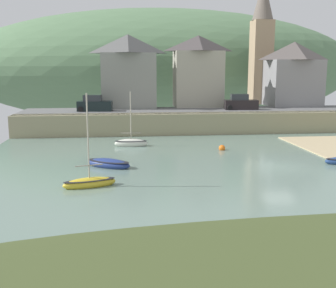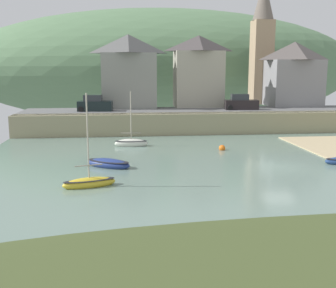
{
  "view_description": "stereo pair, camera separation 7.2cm",
  "coord_description": "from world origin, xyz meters",
  "px_view_note": "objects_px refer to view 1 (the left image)",
  "views": [
    {
      "loc": [
        -11.83,
        -29.24,
        7.27
      ],
      "look_at": [
        -8.1,
        3.95,
        1.22
      ],
      "focal_mm": 43.72,
      "sensor_mm": 36.0,
      "label": 1
    },
    {
      "loc": [
        -11.76,
        -29.25,
        7.27
      ],
      "look_at": [
        -8.1,
        3.95,
        1.22
      ],
      "focal_mm": 43.72,
      "sensor_mm": 36.0,
      "label": 2
    }
  ],
  "objects_px": {
    "mooring_buoy": "(222,148)",
    "waterfront_building_left": "(128,71)",
    "waterfront_building_right": "(293,74)",
    "parked_car_near_slipway": "(94,104)",
    "church_with_spire": "(262,40)",
    "sailboat_far_left": "(109,164)",
    "parked_car_by_wall": "(241,103)",
    "rowboat_small_beached": "(131,143)",
    "motorboat_with_cabin": "(90,182)",
    "waterfront_building_centre": "(198,71)"
  },
  "relations": [
    {
      "from": "motorboat_with_cabin",
      "to": "parked_car_by_wall",
      "type": "xyz_separation_m",
      "value": [
        16.93,
        24.56,
        2.92
      ]
    },
    {
      "from": "sailboat_far_left",
      "to": "motorboat_with_cabin",
      "type": "relative_size",
      "value": 0.63
    },
    {
      "from": "waterfront_building_right",
      "to": "sailboat_far_left",
      "type": "height_order",
      "value": "waterfront_building_right"
    },
    {
      "from": "parked_car_near_slipway",
      "to": "parked_car_by_wall",
      "type": "xyz_separation_m",
      "value": [
        18.1,
        0.0,
        0.0
      ]
    },
    {
      "from": "mooring_buoy",
      "to": "waterfront_building_left",
      "type": "bearing_deg",
      "value": 114.25
    },
    {
      "from": "waterfront_building_centre",
      "to": "motorboat_with_cabin",
      "type": "bearing_deg",
      "value": -112.95
    },
    {
      "from": "waterfront_building_centre",
      "to": "parked_car_near_slipway",
      "type": "bearing_deg",
      "value": -161.53
    },
    {
      "from": "waterfront_building_centre",
      "to": "waterfront_building_left",
      "type": "bearing_deg",
      "value": 180.0
    },
    {
      "from": "sailboat_far_left",
      "to": "motorboat_with_cabin",
      "type": "height_order",
      "value": "motorboat_with_cabin"
    },
    {
      "from": "church_with_spire",
      "to": "rowboat_small_beached",
      "type": "xyz_separation_m",
      "value": [
        -19.31,
        -19.27,
        -11.18
      ]
    },
    {
      "from": "church_with_spire",
      "to": "rowboat_small_beached",
      "type": "relative_size",
      "value": 3.22
    },
    {
      "from": "parked_car_near_slipway",
      "to": "mooring_buoy",
      "type": "relative_size",
      "value": 7.13
    },
    {
      "from": "waterfront_building_right",
      "to": "mooring_buoy",
      "type": "distance_m",
      "value": 24.06
    },
    {
      "from": "sailboat_far_left",
      "to": "mooring_buoy",
      "type": "height_order",
      "value": "sailboat_far_left"
    },
    {
      "from": "waterfront_building_right",
      "to": "parked_car_near_slipway",
      "type": "height_order",
      "value": "waterfront_building_right"
    },
    {
      "from": "motorboat_with_cabin",
      "to": "mooring_buoy",
      "type": "height_order",
      "value": "motorboat_with_cabin"
    },
    {
      "from": "church_with_spire",
      "to": "parked_car_by_wall",
      "type": "relative_size",
      "value": 4.14
    },
    {
      "from": "waterfront_building_left",
      "to": "waterfront_building_right",
      "type": "height_order",
      "value": "waterfront_building_left"
    },
    {
      "from": "sailboat_far_left",
      "to": "motorboat_with_cabin",
      "type": "bearing_deg",
      "value": -69.48
    },
    {
      "from": "waterfront_building_centre",
      "to": "waterfront_building_right",
      "type": "xyz_separation_m",
      "value": [
        13.21,
        0.0,
        -0.37
      ]
    },
    {
      "from": "waterfront_building_centre",
      "to": "rowboat_small_beached",
      "type": "relative_size",
      "value": 1.71
    },
    {
      "from": "waterfront_building_left",
      "to": "waterfront_building_centre",
      "type": "height_order",
      "value": "waterfront_building_left"
    },
    {
      "from": "parked_car_by_wall",
      "to": "mooring_buoy",
      "type": "bearing_deg",
      "value": -106.13
    },
    {
      "from": "motorboat_with_cabin",
      "to": "mooring_buoy",
      "type": "bearing_deg",
      "value": 28.04
    },
    {
      "from": "sailboat_far_left",
      "to": "parked_car_by_wall",
      "type": "relative_size",
      "value": 0.9
    },
    {
      "from": "church_with_spire",
      "to": "motorboat_with_cabin",
      "type": "bearing_deg",
      "value": -123.95
    },
    {
      "from": "waterfront_building_centre",
      "to": "rowboat_small_beached",
      "type": "xyz_separation_m",
      "value": [
        -9.36,
        -15.27,
        -6.86
      ]
    },
    {
      "from": "waterfront_building_left",
      "to": "sailboat_far_left",
      "type": "xyz_separation_m",
      "value": [
        -2.0,
        -23.77,
        -6.94
      ]
    },
    {
      "from": "church_with_spire",
      "to": "rowboat_small_beached",
      "type": "distance_m",
      "value": 29.48
    },
    {
      "from": "church_with_spire",
      "to": "parked_car_by_wall",
      "type": "height_order",
      "value": "church_with_spire"
    },
    {
      "from": "waterfront_building_left",
      "to": "parked_car_by_wall",
      "type": "bearing_deg",
      "value": -17.95
    },
    {
      "from": "mooring_buoy",
      "to": "church_with_spire",
      "type": "bearing_deg",
      "value": 63.61
    },
    {
      "from": "waterfront_building_centre",
      "to": "mooring_buoy",
      "type": "xyz_separation_m",
      "value": [
        -1.07,
        -18.2,
        -7.0
      ]
    },
    {
      "from": "sailboat_far_left",
      "to": "waterfront_building_right",
      "type": "bearing_deg",
      "value": 75.79
    },
    {
      "from": "waterfront_building_left",
      "to": "motorboat_with_cabin",
      "type": "xyz_separation_m",
      "value": [
        -3.04,
        -29.06,
        -6.9
      ]
    },
    {
      "from": "church_with_spire",
      "to": "sailboat_far_left",
      "type": "height_order",
      "value": "church_with_spire"
    },
    {
      "from": "church_with_spire",
      "to": "parked_car_near_slipway",
      "type": "relative_size",
      "value": 4.17
    },
    {
      "from": "waterfront_building_left",
      "to": "waterfront_building_right",
      "type": "relative_size",
      "value": 1.09
    },
    {
      "from": "waterfront_building_left",
      "to": "waterfront_building_centre",
      "type": "xyz_separation_m",
      "value": [
        9.26,
        0.0,
        -0.01
      ]
    },
    {
      "from": "waterfront_building_left",
      "to": "rowboat_small_beached",
      "type": "height_order",
      "value": "waterfront_building_left"
    },
    {
      "from": "waterfront_building_right",
      "to": "mooring_buoy",
      "type": "relative_size",
      "value": 14.54
    },
    {
      "from": "waterfront_building_left",
      "to": "rowboat_small_beached",
      "type": "xyz_separation_m",
      "value": [
        -0.1,
        -15.27,
        -6.87
      ]
    },
    {
      "from": "waterfront_building_left",
      "to": "mooring_buoy",
      "type": "relative_size",
      "value": 15.83
    },
    {
      "from": "parked_car_near_slipway",
      "to": "mooring_buoy",
      "type": "xyz_separation_m",
      "value": [
        12.41,
        -13.7,
        -3.03
      ]
    },
    {
      "from": "motorboat_with_cabin",
      "to": "parked_car_by_wall",
      "type": "bearing_deg",
      "value": 39.45
    },
    {
      "from": "church_with_spire",
      "to": "parked_car_near_slipway",
      "type": "bearing_deg",
      "value": -160.05
    },
    {
      "from": "church_with_spire",
      "to": "mooring_buoy",
      "type": "distance_m",
      "value": 27.24
    },
    {
      "from": "parked_car_by_wall",
      "to": "mooring_buoy",
      "type": "xyz_separation_m",
      "value": [
        -5.69,
        -13.7,
        -3.03
      ]
    },
    {
      "from": "rowboat_small_beached",
      "to": "mooring_buoy",
      "type": "height_order",
      "value": "rowboat_small_beached"
    },
    {
      "from": "rowboat_small_beached",
      "to": "waterfront_building_left",
      "type": "bearing_deg",
      "value": 92.59
    }
  ]
}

